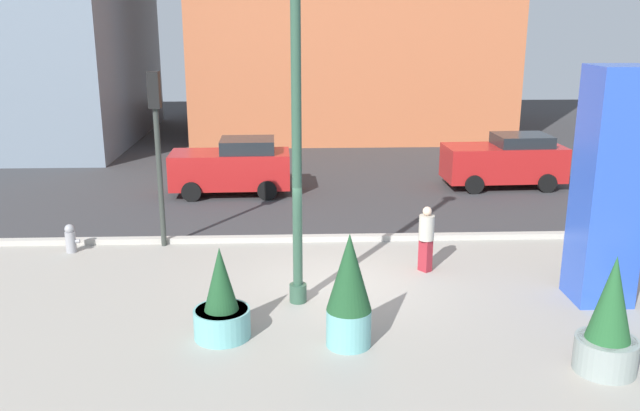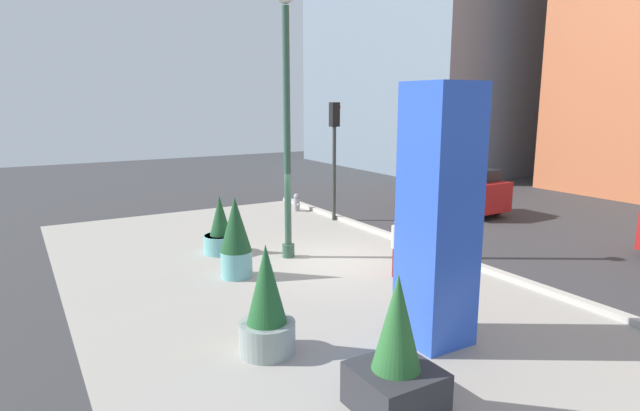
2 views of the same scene
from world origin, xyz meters
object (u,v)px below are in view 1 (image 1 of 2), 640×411
art_pillar_blue (608,188)px  pedestrian_on_sidewalk (426,236)px  potted_plant_by_pillar (221,304)px  traffic_light_corner (157,130)px  potted_plant_near_left (609,324)px  car_curb_west (505,161)px  car_passing_lane (233,167)px  fire_hydrant (71,239)px  lamp_post (297,132)px  potted_plant_near_right (349,291)px

art_pillar_blue → pedestrian_on_sidewalk: (-3.33, 1.79, -1.58)m
pedestrian_on_sidewalk → potted_plant_by_pillar: bearing=-143.9°
art_pillar_blue → traffic_light_corner: size_ratio=1.09×
potted_plant_near_left → car_curb_west: bearing=80.4°
car_passing_lane → pedestrian_on_sidewalk: (5.11, -7.43, -0.06)m
potted_plant_by_pillar → car_curb_west: bearing=52.2°
fire_hydrant → lamp_post: bearing=-30.2°
car_passing_lane → pedestrian_on_sidewalk: bearing=-55.5°
fire_hydrant → potted_plant_by_pillar: bearing=-48.7°
potted_plant_near_left → art_pillar_blue: bearing=68.6°
potted_plant_near_left → car_passing_lane: 14.21m
potted_plant_by_pillar → potted_plant_near_left: bearing=-13.0°
car_curb_west → potted_plant_near_right: bearing=-118.8°
car_passing_lane → potted_plant_near_right: bearing=-74.9°
potted_plant_by_pillar → car_passing_lane: 10.70m
potted_plant_by_pillar → fire_hydrant: 6.53m
art_pillar_blue → car_curb_west: bearing=84.2°
lamp_post → art_pillar_blue: size_ratio=1.51×
art_pillar_blue → pedestrian_on_sidewalk: size_ratio=3.10×
fire_hydrant → car_curb_west: car_curb_west is taller
lamp_post → fire_hydrant: (-5.74, 3.34, -3.25)m
fire_hydrant → pedestrian_on_sidewalk: bearing=-10.7°
art_pillar_blue → potted_plant_near_left: (-1.17, -2.99, -1.59)m
lamp_post → fire_hydrant: lamp_post is taller
fire_hydrant → traffic_light_corner: 3.54m
potted_plant_by_pillar → pedestrian_on_sidewalk: potted_plant_by_pillar is taller
potted_plant_by_pillar → car_passing_lane: bearing=93.6°
potted_plant_near_left → potted_plant_near_right: potted_plant_near_right is taller
lamp_post → traffic_light_corner: 5.17m
lamp_post → car_passing_lane: (-2.10, 9.11, -2.69)m
potted_plant_near_left → car_curb_west: size_ratio=0.50×
lamp_post → traffic_light_corner: bearing=132.6°
art_pillar_blue → potted_plant_near_left: art_pillar_blue is taller
lamp_post → pedestrian_on_sidewalk: bearing=29.1°
art_pillar_blue → potted_plant_near_right: (-5.44, -1.88, -1.38)m
potted_plant_near_left → car_curb_west: (2.17, 12.82, 0.07)m
traffic_light_corner → car_curb_west: size_ratio=1.09×
lamp_post → art_pillar_blue: 6.45m
car_curb_west → pedestrian_on_sidewalk: (-4.32, -8.04, -0.06)m
art_pillar_blue → potted_plant_by_pillar: art_pillar_blue is taller
art_pillar_blue → car_passing_lane: size_ratio=1.23×
traffic_light_corner → art_pillar_blue: bearing=-21.6°
potted_plant_near_right → traffic_light_corner: bearing=127.2°
lamp_post → potted_plant_near_left: (5.17, -3.09, -2.76)m
lamp_post → potted_plant_near_right: bearing=-65.6°
art_pillar_blue → pedestrian_on_sidewalk: 4.09m
fire_hydrant → traffic_light_corner: traffic_light_corner is taller
potted_plant_near_left → traffic_light_corner: traffic_light_corner is taller
traffic_light_corner → car_passing_lane: size_ratio=1.13×
potted_plant_by_pillar → traffic_light_corner: size_ratio=0.40×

